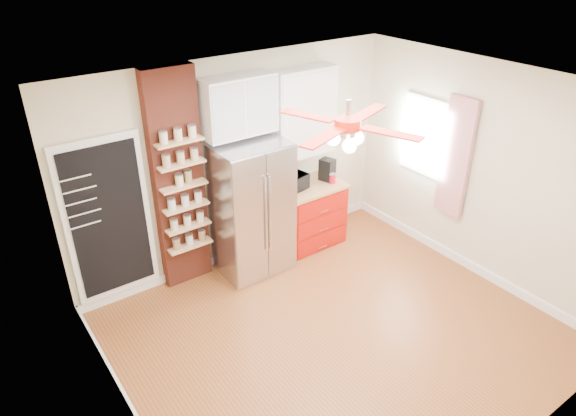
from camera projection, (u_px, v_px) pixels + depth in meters
floor at (335, 333)px, 5.71m from camera, size 4.50×4.50×0.00m
ceiling at (349, 94)px, 4.42m from camera, size 4.50×4.50×0.00m
wall_back at (237, 163)px, 6.49m from camera, size 4.50×0.02×2.70m
wall_front at (527, 346)px, 3.64m from camera, size 4.50×0.02×2.70m
wall_left at (118, 317)px, 3.91m from camera, size 0.02×4.00×2.70m
wall_right at (482, 173)px, 6.22m from camera, size 0.02×4.00×2.70m
chalkboard at (109, 220)px, 5.71m from camera, size 0.95×0.05×1.95m
brick_pillar at (178, 182)px, 5.99m from camera, size 0.60×0.16×2.70m
fridge at (251, 208)px, 6.43m from camera, size 0.90×0.70×1.75m
upper_glass_cabinet at (238, 106)px, 5.96m from camera, size 0.90×0.35×0.70m
red_cabinet at (309, 214)px, 7.16m from camera, size 0.94×0.64×0.90m
upper_shelf_unit at (303, 113)px, 6.60m from camera, size 0.90×0.30×1.15m
window at (425, 137)px, 6.75m from camera, size 0.04×0.75×1.05m
curtain at (456, 158)px, 6.38m from camera, size 0.06×0.40×1.55m
ceiling_fan at (347, 125)px, 4.55m from camera, size 1.40×1.40×0.44m
toaster_oven at (293, 183)px, 6.78m from camera, size 0.42×0.32×0.21m
coffee_maker at (327, 170)px, 7.03m from camera, size 0.21×0.23×0.31m
canister_left at (332, 179)px, 6.98m from camera, size 0.10×0.10×0.13m
canister_right at (331, 174)px, 7.11m from camera, size 0.11×0.11×0.13m
pantry_jar_oats at (179, 180)px, 5.83m from camera, size 0.11×0.11×0.13m
pantry_jar_beans at (188, 177)px, 5.91m from camera, size 0.11×0.11×0.14m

